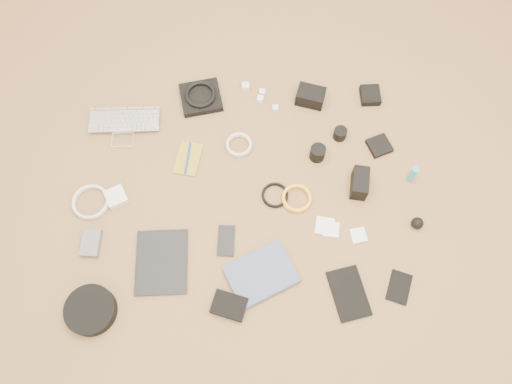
{
  "coord_description": "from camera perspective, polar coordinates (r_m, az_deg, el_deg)",
  "views": [
    {
      "loc": [
        -0.03,
        -0.8,
        1.94
      ],
      "look_at": [
        0.04,
        0.01,
        0.02
      ],
      "focal_mm": 35.0,
      "sensor_mm": 36.0,
      "label": 1
    }
  ],
  "objects": [
    {
      "name": "cable_yellow",
      "position": [
        2.09,
        4.65,
        -0.8
      ],
      "size": [
        0.16,
        0.16,
        0.01
      ],
      "primitive_type": "torus",
      "rotation": [
        0.0,
        0.0,
        0.35
      ],
      "color": "gold",
      "rests_on": "ground"
    },
    {
      "name": "cable_white_a",
      "position": [
        2.19,
        -1.95,
        5.33
      ],
      "size": [
        0.13,
        0.13,
        0.01
      ],
      "primitive_type": "torus",
      "rotation": [
        0.0,
        0.0,
        0.1
      ],
      "color": "silver",
      "rests_on": "ground"
    },
    {
      "name": "phone",
      "position": [
        2.03,
        -3.43,
        -5.58
      ],
      "size": [
        0.08,
        0.14,
        0.01
      ],
      "primitive_type": "cube",
      "rotation": [
        0.0,
        0.0,
        -0.12
      ],
      "color": "black",
      "rests_on": "ground"
    },
    {
      "name": "dslr_camera",
      "position": [
        2.3,
        6.25,
        10.81
      ],
      "size": [
        0.15,
        0.12,
        0.07
      ],
      "primitive_type": "cube",
      "rotation": [
        0.0,
        0.0,
        -0.36
      ],
      "color": "black",
      "rests_on": "ground"
    },
    {
      "name": "paperback",
      "position": [
        1.96,
        1.9,
        -11.81
      ],
      "size": [
        0.31,
        0.27,
        0.03
      ],
      "primitive_type": "imported",
      "rotation": [
        0.0,
        0.0,
        1.95
      ],
      "color": "#3D4B68",
      "rests_on": "ground"
    },
    {
      "name": "lens_cleaner",
      "position": [
        2.18,
        17.46,
        1.94
      ],
      "size": [
        0.03,
        0.03,
        0.09
      ],
      "primitive_type": "cylinder",
      "rotation": [
        0.0,
        0.0,
        0.15
      ],
      "color": "#1B9AAF",
      "rests_on": "ground"
    },
    {
      "name": "cable_black",
      "position": [
        2.09,
        2.18,
        -0.41
      ],
      "size": [
        0.14,
        0.14,
        0.01
      ],
      "primitive_type": "torus",
      "rotation": [
        0.0,
        0.0,
        -0.33
      ],
      "color": "black",
      "rests_on": "ground"
    },
    {
      "name": "headphones",
      "position": [
        2.3,
        -6.38,
        11.02
      ],
      "size": [
        0.17,
        0.17,
        0.02
      ],
      "primitive_type": "torus",
      "rotation": [
        0.0,
        0.0,
        -0.27
      ],
      "color": "black",
      "rests_on": "headphone_pouch"
    },
    {
      "name": "lens_a",
      "position": [
        2.16,
        7.05,
        4.46
      ],
      "size": [
        0.08,
        0.08,
        0.07
      ],
      "primitive_type": "cylinder",
      "rotation": [
        0.0,
        0.0,
        -0.17
      ],
      "color": "black",
      "rests_on": "ground"
    },
    {
      "name": "lens_b",
      "position": [
        2.23,
        9.58,
        6.59
      ],
      "size": [
        0.06,
        0.06,
        0.05
      ],
      "primitive_type": "cylinder",
      "rotation": [
        0.0,
        0.0,
        -0.05
      ],
      "color": "black",
      "rests_on": "ground"
    },
    {
      "name": "headphone_pouch",
      "position": [
        2.32,
        -6.31,
        10.68
      ],
      "size": [
        0.2,
        0.19,
        0.03
      ],
      "primitive_type": "cube",
      "rotation": [
        0.0,
        0.0,
        0.12
      ],
      "color": "black",
      "rests_on": "ground"
    },
    {
      "name": "lens_pouch",
      "position": [
        2.37,
        12.92,
        10.73
      ],
      "size": [
        0.09,
        0.1,
        0.03
      ],
      "primitive_type": "cube",
      "rotation": [
        0.0,
        0.0,
        -0.04
      ],
      "color": "black",
      "rests_on": "ground"
    },
    {
      "name": "filter_case_right",
      "position": [
        2.07,
        11.63,
        -4.87
      ],
      "size": [
        0.07,
        0.07,
        0.01
      ],
      "primitive_type": "cube",
      "rotation": [
        0.0,
        0.0,
        0.09
      ],
      "color": "silver",
      "rests_on": "ground"
    },
    {
      "name": "cable_white_b",
      "position": [
        2.19,
        -18.31,
        -1.15
      ],
      "size": [
        0.18,
        0.18,
        0.01
      ],
      "primitive_type": "torus",
      "rotation": [
        0.0,
        0.0,
        0.19
      ],
      "color": "silver",
      "rests_on": "ground"
    },
    {
      "name": "air_blower",
      "position": [
        2.13,
        17.95,
        -3.41
      ],
      "size": [
        0.06,
        0.06,
        0.05
      ],
      "primitive_type": "sphere",
      "rotation": [
        0.0,
        0.0,
        0.24
      ],
      "color": "black",
      "rests_on": "ground"
    },
    {
      "name": "battery_charger",
      "position": [
        2.11,
        -18.33,
        -5.59
      ],
      "size": [
        0.09,
        0.12,
        0.03
      ],
      "primitive_type": "cube",
      "rotation": [
        0.0,
        0.0,
        -0.13
      ],
      "color": "#555559",
      "rests_on": "ground"
    },
    {
      "name": "flash",
      "position": [
        2.11,
        11.77,
        1.0
      ],
      "size": [
        0.09,
        0.13,
        0.09
      ],
      "primitive_type": "cube",
      "rotation": [
        0.0,
        0.0,
        -0.23
      ],
      "color": "black",
      "rests_on": "ground"
    },
    {
      "name": "filter_case_left",
      "position": [
        2.06,
        7.85,
        -3.89
      ],
      "size": [
        0.09,
        0.09,
        0.01
      ],
      "primitive_type": "cube",
      "rotation": [
        0.0,
        0.0,
        -0.25
      ],
      "color": "silver",
      "rests_on": "ground"
    },
    {
      "name": "charger_a",
      "position": [
        2.34,
        -1.2,
        11.95
      ],
      "size": [
        0.03,
        0.03,
        0.03
      ],
      "primitive_type": "cube",
      "rotation": [
        0.0,
        0.0,
        -0.01
      ],
      "color": "silver",
      "rests_on": "ground"
    },
    {
      "name": "card_reader",
      "position": [
        2.25,
        13.91,
        5.15
      ],
      "size": [
        0.11,
        0.11,
        0.02
      ],
      "primitive_type": "cube",
      "rotation": [
        0.0,
        0.0,
        0.31
      ],
      "color": "black",
      "rests_on": "ground"
    },
    {
      "name": "drive_case",
      "position": [
        1.95,
        -3.08,
        -12.83
      ],
      "size": [
        0.15,
        0.13,
        0.03
      ],
      "primitive_type": "cube",
      "rotation": [
        0.0,
        0.0,
        -0.38
      ],
      "color": "black",
      "rests_on": "ground"
    },
    {
      "name": "charger_c",
      "position": [
        2.3,
        0.5,
        10.58
      ],
      "size": [
        0.03,
        0.03,
        0.03
      ],
      "primitive_type": "cube",
      "rotation": [
        0.0,
        0.0,
        -0.22
      ],
      "color": "silver",
      "rests_on": "ground"
    },
    {
      "name": "notebook_black_b",
      "position": [
        2.05,
        16.04,
        -10.42
      ],
      "size": [
        0.12,
        0.15,
        0.01
      ],
      "primitive_type": "cube",
      "rotation": [
        0.0,
        0.0,
        -0.42
      ],
      "color": "black",
      "rests_on": "ground"
    },
    {
      "name": "charger_b",
      "position": [
        2.32,
        0.72,
        11.32
      ],
      "size": [
        0.03,
        0.03,
        0.03
      ],
      "primitive_type": "cube",
      "rotation": [
        0.0,
        0.0,
        -0.16
      ],
      "color": "silver",
      "rests_on": "ground"
    },
    {
      "name": "charger_d",
      "position": [
        2.28,
        2.23,
        9.53
      ],
      "size": [
        0.03,
        0.03,
        0.02
      ],
      "primitive_type": "cube",
      "rotation": [
        0.0,
        0.0,
        0.0
      ],
      "color": "silver",
      "rests_on": "ground"
    },
    {
      "name": "tablet",
      "position": [
        2.03,
        -10.72,
        -7.86
      ],
      "size": [
        0.22,
        0.27,
        0.01
      ],
      "primitive_type": "cube",
      "rotation": [
        0.0,
        0.0,
        -0.05
      ],
      "color": "black",
      "rests_on": "ground"
    },
    {
      "name": "headphone_case",
      "position": [
        2.04,
        -18.37,
        -12.7
      ],
      "size": [
        0.23,
        0.23,
        0.05
      ],
      "primitive_type": "cylinder",
      "rotation": [
        0.0,
        0.0,
        -0.22
      ],
      "color": "black",
      "rests_on": "ground"
    },
    {
      "name": "laptop",
      "position": [
        2.3,
        -14.84,
        6.92
      ],
      "size": [
        0.32,
        0.24,
        0.02
      ],
      "primitive_type": "imported",
      "rotation": [
        0.0,
        0.0,
        -0.06
      ],
      "color": "silver",
      "rests_on": "ground"
    },
    {
      "name": "notebook_olive",
      "position": [
        2.18,
        -7.76,
        3.78
      ],
      "size": [
        0.14,
        0.18,
        0.01
      ],
      "primitive_type": "cube",
      "rotation": [
        0.0,
        0.0,
        -0.27
      ],
      "color": "olive",
      "rests_on": "ground"
    },
    {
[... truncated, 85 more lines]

